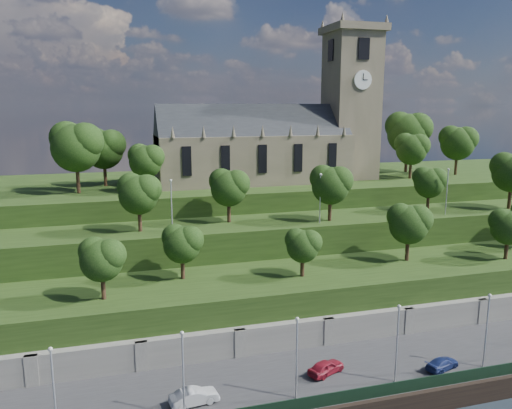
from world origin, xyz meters
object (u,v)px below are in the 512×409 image
object	(u,v)px
car_middle	(194,397)
car_right	(442,363)
car_left	(326,367)
church	(279,137)

from	to	relation	value
car_middle	car_right	size ratio (longest dim) A/B	1.11
car_left	car_right	distance (m)	11.73
church	car_middle	distance (m)	51.19
car_middle	church	bearing A→B (deg)	-35.25
church	car_right	world-z (taller)	church
car_left	church	bearing A→B (deg)	-35.75
church	car_left	distance (m)	45.78
car_left	car_right	size ratio (longest dim) A/B	1.03
church	car_right	distance (m)	47.24
church	car_middle	size ratio (longest dim) A/B	8.92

